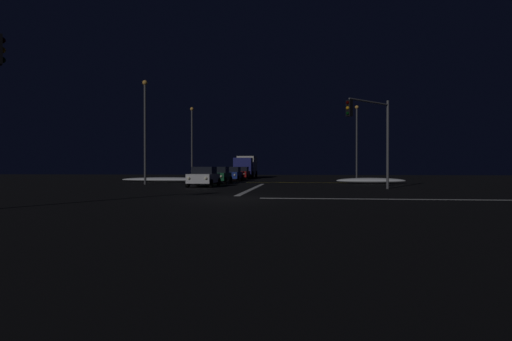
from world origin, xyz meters
The scene contains 15 objects.
ground centered at (0.00, 0.00, -0.05)m, with size 120.00×120.00×0.10m, color black.
stop_line_north centered at (0.00, 9.18, 0.00)m, with size 0.35×15.81×0.01m.
centre_line_ns centered at (0.00, 20.78, 0.00)m, with size 22.00×0.15×0.01m.
crosswalk_bar_east centered at (9.28, 0.00, 0.00)m, with size 15.81×0.40×0.01m.
snow_bank_left_curb centered at (-9.98, 20.76, 0.24)m, with size 10.19×1.50×0.49m.
snow_bank_right_curb centered at (9.98, 18.89, 0.27)m, with size 6.36×1.50×0.54m.
sedan_white centered at (-4.19, 11.55, 0.80)m, with size 2.02×4.33×1.57m.
sedan_green centered at (-4.24, 17.75, 0.80)m, with size 2.02×4.33×1.57m.
sedan_blue centered at (-4.02, 24.05, 0.80)m, with size 2.02×4.33×1.57m.
sedan_red centered at (-3.93, 30.68, 0.80)m, with size 2.02×4.33×1.57m.
box_truck centered at (-4.24, 37.88, 1.71)m, with size 2.68×8.28×3.08m.
traffic_signal_ne centered at (8.28, 8.28, 4.34)m, with size 3.36×3.36×6.27m.
streetlamp_left_near centered at (-10.28, 14.78, 5.32)m, with size 0.44×0.44×9.25m.
streetlamp_left_far centered at (-10.28, 30.78, 5.27)m, with size 0.44×0.44×9.15m.
streetlamp_right_far centered at (10.28, 30.78, 5.22)m, with size 0.44×0.44×9.06m.
Camera 1 is at (3.36, -20.54, 1.57)m, focal length 28.96 mm.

